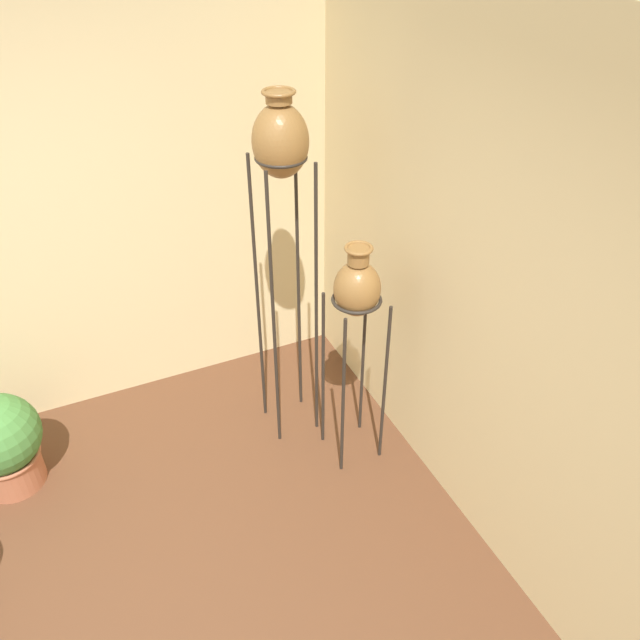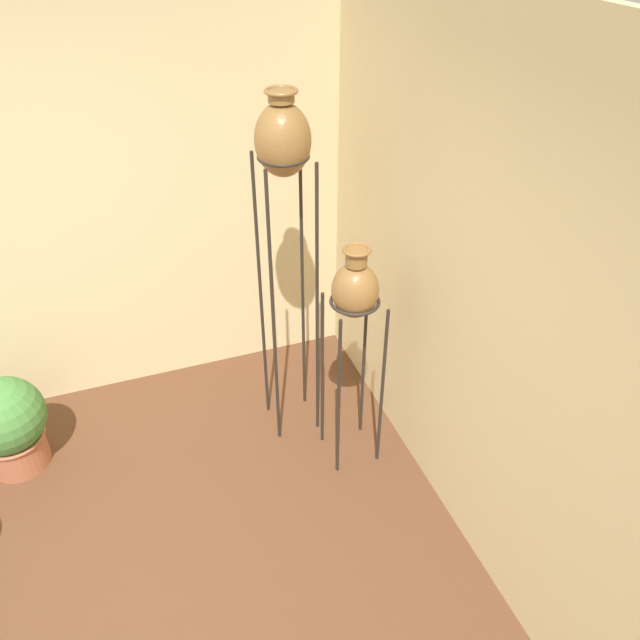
{
  "view_description": "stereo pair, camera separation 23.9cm",
  "coord_description": "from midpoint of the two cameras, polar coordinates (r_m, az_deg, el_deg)",
  "views": [
    {
      "loc": [
        0.41,
        -1.53,
        2.99
      ],
      "look_at": [
        1.63,
        1.14,
        0.91
      ],
      "focal_mm": 35.0,
      "sensor_mm": 36.0,
      "label": 1
    },
    {
      "loc": [
        0.63,
        -1.62,
        2.99
      ],
      "look_at": [
        1.63,
        1.14,
        0.91
      ],
      "focal_mm": 35.0,
      "sensor_mm": 36.0,
      "label": 2
    }
  ],
  "objects": [
    {
      "name": "wall_right",
      "position": [
        2.8,
        17.08,
        -2.44
      ],
      "size": [
        0.06,
        8.23,
        2.7
      ],
      "color": "beige",
      "rests_on": "ground_plane"
    },
    {
      "name": "vase_stand_tall",
      "position": [
        3.28,
        -5.74,
        14.72
      ],
      "size": [
        0.29,
        0.29,
        2.17
      ],
      "color": "#28231E",
      "rests_on": "ground_plane"
    },
    {
      "name": "vase_stand_medium",
      "position": [
        3.35,
        1.36,
        2.31
      ],
      "size": [
        0.29,
        0.29,
        1.46
      ],
      "color": "#28231E",
      "rests_on": "ground_plane"
    },
    {
      "name": "potted_plant",
      "position": [
        4.16,
        -28.66,
        -9.81
      ],
      "size": [
        0.47,
        0.47,
        0.64
      ],
      "color": "#B26647",
      "rests_on": "ground_plane"
    }
  ]
}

